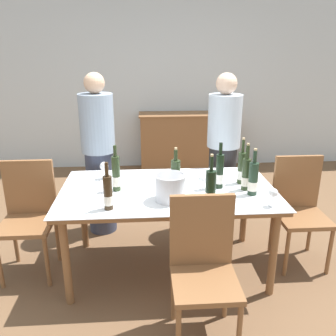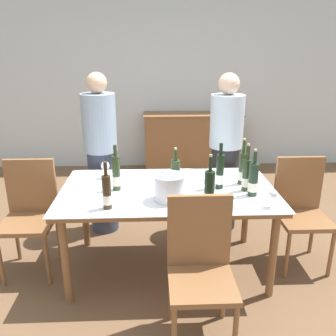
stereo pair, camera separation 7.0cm
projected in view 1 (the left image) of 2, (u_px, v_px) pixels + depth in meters
The scene contains 21 objects.
ground_plane at pixel (168, 267), 3.13m from camera, with size 12.00×12.00×0.00m, color brown.
back_wall at pixel (155, 77), 5.42m from camera, with size 8.00×0.10×2.80m.
sideboard_cabinet at pixel (188, 142), 5.49m from camera, with size 1.48×0.46×0.89m.
dining_table at pixel (168, 197), 2.91m from camera, with size 1.74×0.99×0.75m.
ice_bucket at pixel (170, 187), 2.65m from camera, with size 0.24×0.24×0.20m.
wine_bottle_0 at pixel (242, 168), 2.97m from camera, with size 0.07×0.07×0.39m.
wine_bottle_1 at pixel (246, 174), 2.84m from camera, with size 0.07×0.07×0.39m.
wine_bottle_2 at pixel (176, 177), 2.79m from camera, with size 0.08×0.08×0.36m.
wine_bottle_3 at pixel (253, 179), 2.74m from camera, with size 0.07×0.07×0.37m.
wine_bottle_4 at pixel (108, 193), 2.50m from camera, with size 0.07×0.07×0.35m.
wine_bottle_5 at pixel (116, 175), 2.82m from camera, with size 0.07×0.07×0.37m.
wine_bottle_6 at pixel (220, 172), 2.87m from camera, with size 0.07×0.07×0.38m.
wine_bottle_7 at pixel (211, 190), 2.53m from camera, with size 0.08×0.08×0.40m.
wine_glass_0 at pixel (203, 180), 2.84m from camera, with size 0.07×0.07×0.13m.
wine_glass_1 at pixel (273, 194), 2.55m from camera, with size 0.07×0.07×0.14m.
wine_glass_2 at pixel (104, 167), 3.08m from camera, with size 0.08×0.08×0.15m.
chair_left_end at pixel (28, 211), 2.96m from camera, with size 0.42×0.42×0.96m.
chair_right_end at pixel (299, 204), 3.12m from camera, with size 0.42×0.42×0.94m.
chair_near_front at pixel (203, 261), 2.29m from camera, with size 0.42×0.42×0.95m.
person_host at pixel (99, 156), 3.53m from camera, with size 0.33×0.33×1.62m.
person_guest_left at pixel (223, 154), 3.61m from camera, with size 0.33×0.33×1.61m.
Camera 1 is at (-0.19, -2.67, 1.85)m, focal length 38.00 mm.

